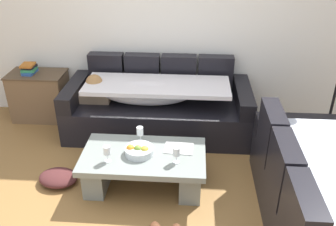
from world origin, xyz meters
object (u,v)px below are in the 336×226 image
couch_near_window (323,202)px  crumpled_garment (58,178)px  side_cabinet (40,96)px  coffee_table (144,166)px  couch_along_wall (156,107)px  wine_glass_near_left (107,151)px  fruit_bowl (139,150)px  wine_glass_near_right (176,152)px  open_magazine (179,148)px  book_stack_on_cabinet (29,69)px  wine_glass_far_back (140,132)px

couch_near_window → crumpled_garment: 2.50m
side_cabinet → coffee_table: bearing=-40.4°
couch_along_wall → wine_glass_near_left: (-0.32, -1.24, 0.16)m
couch_near_window → side_cabinet: 3.62m
fruit_bowl → coffee_table: bearing=5.1°
wine_glass_near_left → wine_glass_near_right: bearing=2.6°
fruit_bowl → wine_glass_near_right: bearing=-17.0°
open_magazine → book_stack_on_cabinet: book_stack_on_cabinet is taller
couch_near_window → wine_glass_far_back: couch_near_window is taller
wine_glass_far_back → book_stack_on_cabinet: size_ratio=0.73×
couch_along_wall → wine_glass_far_back: size_ratio=13.43×
coffee_table → open_magazine: size_ratio=4.29×
crumpled_garment → couch_along_wall: bearing=51.7°
wine_glass_near_left → wine_glass_near_right: same height
wine_glass_near_left → side_cabinet: size_ratio=0.23×
coffee_table → wine_glass_far_back: (-0.06, 0.22, 0.26)m
book_stack_on_cabinet → couch_near_window: bearing=-30.0°
book_stack_on_cabinet → wine_glass_far_back: bearing=-35.0°
wine_glass_near_right → wine_glass_near_left: bearing=-177.4°
couch_along_wall → wine_glass_near_left: bearing=-104.6°
couch_near_window → wine_glass_near_left: bearing=78.6°
couch_along_wall → side_cabinet: size_ratio=3.10×
couch_near_window → side_cabinet: couch_near_window is taller
couch_along_wall → crumpled_garment: bearing=-128.3°
couch_along_wall → wine_glass_far_back: 0.89m
couch_near_window → side_cabinet: size_ratio=2.81×
open_magazine → side_cabinet: size_ratio=0.39×
book_stack_on_cabinet → fruit_bowl: bearing=-39.8°
coffee_table → fruit_bowl: size_ratio=4.29×
wine_glass_near_right → couch_near_window: bearing=-18.3°
coffee_table → wine_glass_near_left: size_ratio=7.23×
coffee_table → wine_glass_near_left: bearing=-155.4°
wine_glass_far_back → crumpled_garment: bearing=-163.3°
crumpled_garment → wine_glass_near_right: bearing=-4.3°
wine_glass_near_left → open_magazine: 0.71m
wine_glass_near_left → wine_glass_near_right: size_ratio=1.00×
coffee_table → side_cabinet: (-1.56, 1.32, 0.08)m
fruit_bowl → crumpled_garment: 0.91m
couch_along_wall → crumpled_garment: (-0.89, -1.12, -0.27)m
open_magazine → book_stack_on_cabinet: 2.33m
fruit_bowl → open_magazine: 0.40m
couch_near_window → crumpled_garment: size_ratio=5.06×
wine_glass_near_left → side_cabinet: bearing=130.1°
side_cabinet → wine_glass_near_left: bearing=-49.9°
wine_glass_near_left → wine_glass_far_back: bearing=55.0°
fruit_bowl → wine_glass_far_back: bearing=94.9°
couch_near_window → open_magazine: couch_near_window is taller
wine_glass_far_back → book_stack_on_cabinet: bearing=145.0°
couch_along_wall → wine_glass_near_left: size_ratio=13.43×
fruit_bowl → crumpled_garment: size_ratio=0.70×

